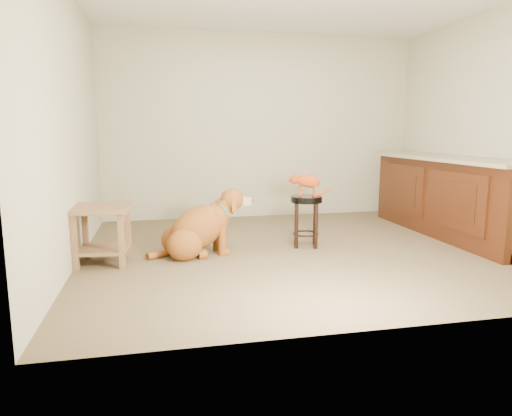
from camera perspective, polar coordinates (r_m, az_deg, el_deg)
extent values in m
cube|color=brown|center=(4.88, 5.84, -5.17)|extent=(4.50, 4.00, 0.01)
cube|color=#AEAA8C|center=(6.65, 0.69, 10.12)|extent=(4.50, 0.04, 2.60)
cube|color=#AEAA8C|center=(2.88, 18.71, 10.34)|extent=(4.50, 0.04, 2.60)
cube|color=#AEAA8C|center=(4.56, -22.33, 9.67)|extent=(0.04, 4.00, 2.60)
cube|color=#AEAA8C|center=(5.82, 27.96, 9.10)|extent=(0.04, 4.00, 2.60)
cube|color=#3F1B0B|center=(5.93, 23.25, 1.17)|extent=(0.60, 2.50, 0.90)
cube|color=gray|center=(5.87, 23.31, 5.71)|extent=(0.70, 2.56, 0.04)
cube|color=black|center=(6.02, 23.31, -2.59)|extent=(0.52, 2.50, 0.10)
cube|color=#3F1B0B|center=(5.30, 23.92, 0.76)|extent=(0.02, 0.90, 0.62)
cube|color=#3F1B0B|center=(6.21, 18.01, 2.30)|extent=(0.02, 0.90, 0.62)
cube|color=#331509|center=(5.29, 23.82, 0.75)|extent=(0.02, 0.60, 0.40)
cube|color=#331509|center=(6.21, 17.92, 2.29)|extent=(0.02, 0.60, 0.40)
cylinder|color=black|center=(5.07, 7.38, -1.81)|extent=(0.04, 0.04, 0.49)
cylinder|color=black|center=(5.06, 5.06, -1.78)|extent=(0.04, 0.04, 0.49)
cylinder|color=black|center=(4.87, 7.50, -2.29)|extent=(0.04, 0.04, 0.49)
cylinder|color=black|center=(4.86, 5.08, -2.26)|extent=(0.04, 0.04, 0.49)
torus|color=black|center=(4.99, 6.23, -3.18)|extent=(0.35, 0.35, 0.02)
cylinder|color=black|center=(4.92, 6.31, 1.12)|extent=(0.34, 0.34, 0.07)
cube|color=brown|center=(6.95, 18.08, 1.50)|extent=(0.05, 0.05, 0.64)
cube|color=brown|center=(6.84, 15.85, 1.49)|extent=(0.05, 0.05, 0.64)
cube|color=brown|center=(6.69, 19.07, 1.15)|extent=(0.05, 0.05, 0.64)
cube|color=brown|center=(6.57, 16.77, 1.13)|extent=(0.05, 0.05, 0.64)
cube|color=brown|center=(6.72, 17.59, 4.15)|extent=(0.40, 0.40, 0.04)
cube|color=brown|center=(4.69, -15.69, -2.89)|extent=(0.05, 0.05, 0.51)
cube|color=brown|center=(4.76, -20.53, -2.95)|extent=(0.05, 0.05, 0.51)
cube|color=brown|center=(4.29, -16.46, -4.05)|extent=(0.05, 0.05, 0.51)
cube|color=brown|center=(4.38, -21.73, -4.09)|extent=(0.05, 0.05, 0.51)
cube|color=brown|center=(4.47, -18.79, -0.05)|extent=(0.57, 0.57, 0.04)
cube|color=brown|center=(4.55, -18.53, -4.85)|extent=(0.48, 0.48, 0.03)
ellipsoid|color=brown|center=(4.72, -9.68, -3.88)|extent=(0.40, 0.35, 0.32)
ellipsoid|color=brown|center=(4.48, -8.92, -4.60)|extent=(0.40, 0.35, 0.32)
cylinder|color=brown|center=(4.81, -7.73, -4.94)|extent=(0.10, 0.11, 0.10)
cylinder|color=brown|center=(4.53, -6.74, -5.82)|extent=(0.10, 0.11, 0.10)
ellipsoid|color=brown|center=(4.61, -7.31, -2.50)|extent=(0.78, 0.51, 0.65)
ellipsoid|color=brown|center=(4.65, -5.09, -1.37)|extent=(0.32, 0.34, 0.33)
cylinder|color=brown|center=(4.78, -4.93, -3.13)|extent=(0.10, 0.10, 0.38)
cylinder|color=brown|center=(4.61, -4.25, -3.59)|extent=(0.10, 0.10, 0.38)
sphere|color=brown|center=(4.82, -4.57, -5.00)|extent=(0.10, 0.10, 0.10)
sphere|color=brown|center=(4.66, -3.88, -5.52)|extent=(0.10, 0.10, 0.10)
cylinder|color=brown|center=(4.65, -4.18, -0.10)|extent=(0.26, 0.21, 0.24)
ellipsoid|color=brown|center=(4.67, -3.04, 1.06)|extent=(0.28, 0.26, 0.23)
cube|color=#9D8062|center=(4.72, -1.56, 0.92)|extent=(0.17, 0.11, 0.10)
sphere|color=black|center=(4.75, -0.72, 1.03)|extent=(0.06, 0.06, 0.06)
cube|color=brown|center=(4.77, -3.68, 0.87)|extent=(0.06, 0.07, 0.17)
cube|color=brown|center=(4.57, -2.83, 0.50)|extent=(0.06, 0.07, 0.17)
torus|color=#0E7669|center=(4.66, -4.18, -0.22)|extent=(0.17, 0.23, 0.20)
cylinder|color=#D8BF4C|center=(4.68, -3.59, -1.01)|extent=(0.01, 0.04, 0.04)
cylinder|color=brown|center=(4.64, -11.81, -5.66)|extent=(0.29, 0.21, 0.07)
ellipsoid|color=maroon|center=(4.89, 6.53, 3.38)|extent=(0.31, 0.21, 0.17)
cylinder|color=maroon|center=(4.94, 5.52, 2.18)|extent=(0.03, 0.03, 0.11)
sphere|color=maroon|center=(4.95, 5.52, 1.70)|extent=(0.04, 0.04, 0.04)
cylinder|color=maroon|center=(4.87, 5.54, 2.07)|extent=(0.03, 0.03, 0.11)
sphere|color=maroon|center=(4.87, 5.53, 1.58)|extent=(0.04, 0.04, 0.04)
cylinder|color=maroon|center=(4.95, 7.28, 2.16)|extent=(0.03, 0.03, 0.11)
sphere|color=maroon|center=(4.95, 7.27, 1.67)|extent=(0.04, 0.04, 0.04)
cylinder|color=maroon|center=(4.87, 7.32, 2.05)|extent=(0.03, 0.03, 0.11)
sphere|color=maroon|center=(4.88, 7.31, 1.56)|extent=(0.04, 0.04, 0.04)
sphere|color=maroon|center=(4.89, 4.81, 3.61)|extent=(0.10, 0.10, 0.10)
sphere|color=maroon|center=(4.89, 4.30, 3.50)|extent=(0.04, 0.04, 0.04)
sphere|color=brown|center=(4.89, 4.12, 3.50)|extent=(0.02, 0.02, 0.02)
cone|color=maroon|center=(4.91, 4.93, 4.28)|extent=(0.05, 0.05, 0.05)
cone|color=#C66B60|center=(4.91, 4.91, 4.25)|extent=(0.03, 0.03, 0.03)
cone|color=maroon|center=(4.85, 4.93, 4.21)|extent=(0.05, 0.05, 0.05)
cone|color=#C66B60|center=(4.85, 4.91, 4.18)|extent=(0.03, 0.03, 0.03)
cylinder|color=maroon|center=(4.96, 8.12, 1.81)|extent=(0.21, 0.06, 0.10)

